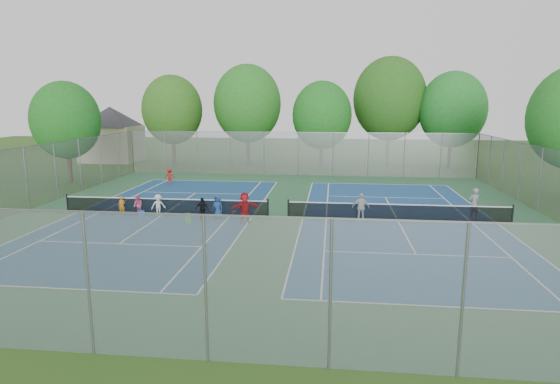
# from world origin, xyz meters

# --- Properties ---
(ground) EXTENTS (120.00, 120.00, 0.00)m
(ground) POSITION_xyz_m (0.00, 0.00, 0.00)
(ground) COLOR #2B4F18
(ground) RESTS_ON ground
(court_pad) EXTENTS (32.00, 32.00, 0.01)m
(court_pad) POSITION_xyz_m (0.00, 0.00, 0.01)
(court_pad) COLOR #2C5D3B
(court_pad) RESTS_ON ground
(court_left) EXTENTS (10.97, 23.77, 0.01)m
(court_left) POSITION_xyz_m (-7.00, 0.00, 0.02)
(court_left) COLOR navy
(court_left) RESTS_ON court_pad
(court_right) EXTENTS (10.97, 23.77, 0.01)m
(court_right) POSITION_xyz_m (7.00, 0.00, 0.02)
(court_right) COLOR navy
(court_right) RESTS_ON court_pad
(net_left) EXTENTS (12.87, 0.10, 0.91)m
(net_left) POSITION_xyz_m (-7.00, 0.00, 0.46)
(net_left) COLOR black
(net_left) RESTS_ON ground
(net_right) EXTENTS (12.87, 0.10, 0.91)m
(net_right) POSITION_xyz_m (7.00, 0.00, 0.46)
(net_right) COLOR black
(net_right) RESTS_ON ground
(fence_north) EXTENTS (32.00, 0.10, 4.00)m
(fence_north) POSITION_xyz_m (0.00, 16.00, 2.00)
(fence_north) COLOR gray
(fence_north) RESTS_ON ground
(fence_south) EXTENTS (32.00, 0.10, 4.00)m
(fence_south) POSITION_xyz_m (0.00, -16.00, 2.00)
(fence_south) COLOR gray
(fence_south) RESTS_ON ground
(fence_west) EXTENTS (0.10, 32.00, 4.00)m
(fence_west) POSITION_xyz_m (-16.00, 0.00, 2.00)
(fence_west) COLOR gray
(fence_west) RESTS_ON ground
(house) EXTENTS (11.03, 11.03, 7.30)m
(house) POSITION_xyz_m (-22.00, 24.00, 4.21)
(house) COLOR #B7A88C
(house) RESTS_ON ground
(tree_nw) EXTENTS (6.40, 6.40, 9.58)m
(tree_nw) POSITION_xyz_m (-14.00, 22.00, 5.89)
(tree_nw) COLOR #443326
(tree_nw) RESTS_ON ground
(tree_nl) EXTENTS (7.20, 7.20, 10.69)m
(tree_nl) POSITION_xyz_m (-6.00, 23.00, 6.54)
(tree_nl) COLOR #443326
(tree_nl) RESTS_ON ground
(tree_nc) EXTENTS (6.00, 6.00, 8.85)m
(tree_nc) POSITION_xyz_m (2.00, 21.00, 5.39)
(tree_nc) COLOR #443326
(tree_nc) RESTS_ON ground
(tree_nr) EXTENTS (7.60, 7.60, 11.42)m
(tree_nr) POSITION_xyz_m (9.00, 24.00, 7.04)
(tree_nr) COLOR #443326
(tree_nr) RESTS_ON ground
(tree_ne) EXTENTS (6.60, 6.60, 9.77)m
(tree_ne) POSITION_xyz_m (15.00, 22.00, 5.97)
(tree_ne) COLOR #443326
(tree_ne) RESTS_ON ground
(tree_side_w) EXTENTS (5.60, 5.60, 8.47)m
(tree_side_w) POSITION_xyz_m (-19.00, 10.00, 5.24)
(tree_side_w) COLOR #443326
(tree_side_w) RESTS_ON ground
(ball_crate) EXTENTS (0.50, 0.50, 0.32)m
(ball_crate) POSITION_xyz_m (-8.22, -0.81, 0.16)
(ball_crate) COLOR blue
(ball_crate) RESTS_ON ground
(ball_hopper) EXTENTS (0.41, 0.41, 0.62)m
(ball_hopper) POSITION_xyz_m (-4.82, -2.39, 0.31)
(ball_hopper) COLOR #258839
(ball_hopper) RESTS_ON ground
(student_a) EXTENTS (0.41, 0.27, 1.12)m
(student_a) POSITION_xyz_m (-9.51, -0.60, 0.56)
(student_a) COLOR orange
(student_a) RESTS_ON ground
(student_b) EXTENTS (0.74, 0.69, 1.22)m
(student_b) POSITION_xyz_m (-8.48, -0.60, 0.61)
(student_b) COLOR #E65982
(student_b) RESTS_ON ground
(student_c) EXTENTS (0.97, 0.84, 1.30)m
(student_c) POSITION_xyz_m (-7.21, -0.60, 0.65)
(student_c) COLOR silver
(student_c) RESTS_ON ground
(student_d) EXTENTS (0.81, 0.43, 1.32)m
(student_d) POSITION_xyz_m (-4.29, -1.30, 0.66)
(student_d) COLOR black
(student_d) RESTS_ON ground
(student_e) EXTENTS (0.79, 0.65, 1.40)m
(student_e) POSITION_xyz_m (-3.47, -0.91, 0.70)
(student_e) COLOR navy
(student_e) RESTS_ON ground
(student_f) EXTENTS (1.70, 1.27, 1.78)m
(student_f) POSITION_xyz_m (-1.68, -1.80, 0.89)
(student_f) COLOR #AC181D
(student_f) RESTS_ON ground
(child_far_baseline) EXTENTS (0.93, 0.63, 1.33)m
(child_far_baseline) POSITION_xyz_m (-10.23, 9.96, 0.66)
(child_far_baseline) COLOR #A41817
(child_far_baseline) RESTS_ON ground
(instructor) EXTENTS (0.78, 0.64, 1.85)m
(instructor) POSITION_xyz_m (11.44, 0.66, 0.92)
(instructor) COLOR gray
(instructor) RESTS_ON ground
(teen_court_b) EXTENTS (0.98, 0.42, 1.66)m
(teen_court_b) POSITION_xyz_m (4.84, -0.62, 0.83)
(teen_court_b) COLOR silver
(teen_court_b) RESTS_ON ground
(tennis_ball_0) EXTENTS (0.07, 0.07, 0.07)m
(tennis_ball_0) POSITION_xyz_m (-11.34, -6.25, 0.03)
(tennis_ball_0) COLOR #B7CC2F
(tennis_ball_0) RESTS_ON ground
(tennis_ball_1) EXTENTS (0.07, 0.07, 0.07)m
(tennis_ball_1) POSITION_xyz_m (-9.53, -1.18, 0.03)
(tennis_ball_1) COLOR #BCD231
(tennis_ball_1) RESTS_ON ground
(tennis_ball_2) EXTENTS (0.07, 0.07, 0.07)m
(tennis_ball_2) POSITION_xyz_m (-7.87, -2.50, 0.03)
(tennis_ball_2) COLOR gold
(tennis_ball_2) RESTS_ON ground
(tennis_ball_3) EXTENTS (0.07, 0.07, 0.07)m
(tennis_ball_3) POSITION_xyz_m (-6.54, -2.96, 0.03)
(tennis_ball_3) COLOR gold
(tennis_ball_3) RESTS_ON ground
(tennis_ball_4) EXTENTS (0.07, 0.07, 0.07)m
(tennis_ball_4) POSITION_xyz_m (-7.08, -4.23, 0.03)
(tennis_ball_4) COLOR #B6C52E
(tennis_ball_4) RESTS_ON ground
(tennis_ball_5) EXTENTS (0.07, 0.07, 0.07)m
(tennis_ball_5) POSITION_xyz_m (-5.91, -1.05, 0.03)
(tennis_ball_5) COLOR #B7C92E
(tennis_ball_5) RESTS_ON ground
(tennis_ball_6) EXTENTS (0.07, 0.07, 0.07)m
(tennis_ball_6) POSITION_xyz_m (-6.72, -5.54, 0.03)
(tennis_ball_6) COLOR #CAD230
(tennis_ball_6) RESTS_ON ground
(tennis_ball_7) EXTENTS (0.07, 0.07, 0.07)m
(tennis_ball_7) POSITION_xyz_m (-7.62, -4.16, 0.03)
(tennis_ball_7) COLOR gold
(tennis_ball_7) RESTS_ON ground
(tennis_ball_8) EXTENTS (0.07, 0.07, 0.07)m
(tennis_ball_8) POSITION_xyz_m (-11.37, -7.00, 0.03)
(tennis_ball_8) COLOR #CFEB36
(tennis_ball_8) RESTS_ON ground
(tennis_ball_9) EXTENTS (0.07, 0.07, 0.07)m
(tennis_ball_9) POSITION_xyz_m (-2.80, -6.87, 0.03)
(tennis_ball_9) COLOR #CEDC33
(tennis_ball_9) RESTS_ON ground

